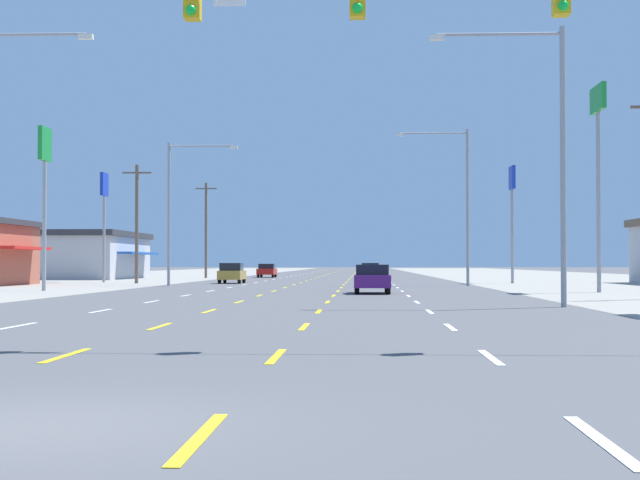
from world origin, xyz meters
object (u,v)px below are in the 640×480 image
at_px(streetlight_right_row_1, 460,194).
at_px(streetlight_left_row_0, 2,146).
at_px(pole_sign_right_row_2, 512,195).
at_px(streetlight_right_row_0, 548,142).
at_px(hatchback_far_left_near, 232,273).
at_px(streetlight_left_row_1, 176,201).
at_px(pole_sign_left_row_2, 104,201).
at_px(sedan_inner_right_nearest, 372,279).
at_px(hatchback_inner_right_mid, 370,271).
at_px(pole_sign_left_row_1, 45,170).
at_px(sedan_far_left_midfar, 267,270).
at_px(pole_sign_right_row_1, 598,133).

bearing_deg(streetlight_right_row_1, streetlight_left_row_0, -121.42).
height_order(pole_sign_right_row_2, streetlight_right_row_0, streetlight_right_row_0).
bearing_deg(streetlight_left_row_0, pole_sign_right_row_2, 59.07).
xyz_separation_m(hatchback_far_left_near, streetlight_right_row_1, (16.47, -7.49, 5.38)).
bearing_deg(streetlight_left_row_1, streetlight_right_row_1, 0.00).
xyz_separation_m(hatchback_far_left_near, pole_sign_left_row_2, (-10.63, 3.11, 5.67)).
relative_size(streetlight_left_row_0, streetlight_right_row_0, 1.02).
xyz_separation_m(sedan_inner_right_nearest, pole_sign_right_row_2, (10.81, 25.27, 5.94)).
distance_m(hatchback_far_left_near, streetlight_left_row_1, 9.41).
bearing_deg(pole_sign_left_row_2, hatchback_far_left_near, -16.32).
bearing_deg(hatchback_inner_right_mid, pole_sign_left_row_1, -114.91).
bearing_deg(sedan_far_left_midfar, hatchback_inner_right_mid, -46.37).
distance_m(pole_sign_left_row_2, streetlight_right_row_0, 50.36).
relative_size(sedan_inner_right_nearest, pole_sign_right_row_1, 0.41).
bearing_deg(pole_sign_left_row_1, streetlight_right_row_0, -38.12).
height_order(pole_sign_right_row_1, streetlight_left_row_0, pole_sign_right_row_1).
xyz_separation_m(streetlight_left_row_0, streetlight_right_row_1, (19.45, 31.84, 0.43)).
distance_m(hatchback_inner_right_mid, pole_sign_left_row_2, 27.02).
height_order(sedan_far_left_midfar, pole_sign_left_row_2, pole_sign_left_row_2).
xyz_separation_m(hatchback_inner_right_mid, pole_sign_left_row_1, (-18.24, -39.27, 5.92)).
height_order(pole_sign_left_row_1, pole_sign_right_row_1, pole_sign_right_row_1).
bearing_deg(streetlight_right_row_1, sedan_far_left_midfar, 113.99).
bearing_deg(streetlight_right_row_0, pole_sign_right_row_1, 71.48).
bearing_deg(pole_sign_right_row_2, hatchback_inner_right_mid, 120.92).
xyz_separation_m(sedan_far_left_midfar, streetlight_left_row_1, (-2.45, -37.82, 4.99)).
relative_size(pole_sign_left_row_2, pole_sign_right_row_1, 0.80).
height_order(hatchback_far_left_near, streetlight_left_row_0, streetlight_left_row_0).
xyz_separation_m(pole_sign_right_row_2, streetlight_left_row_1, (-24.03, -8.55, -0.95)).
bearing_deg(pole_sign_left_row_1, pole_sign_right_row_2, 36.57).
relative_size(sedan_inner_right_nearest, streetlight_right_row_1, 0.43).
height_order(streetlight_left_row_1, streetlight_right_row_1, streetlight_right_row_1).
xyz_separation_m(streetlight_left_row_1, streetlight_right_row_1, (19.27, 0.00, 0.42)).
relative_size(sedan_inner_right_nearest, streetlight_left_row_1, 0.46).
bearing_deg(sedan_inner_right_nearest, streetlight_right_row_1, 70.09).
distance_m(sedan_inner_right_nearest, streetlight_right_row_0, 17.04).
xyz_separation_m(sedan_inner_right_nearest, streetlight_right_row_1, (6.05, 16.72, 5.41)).
height_order(pole_sign_right_row_2, streetlight_left_row_1, streetlight_left_row_1).
distance_m(pole_sign_right_row_2, streetlight_right_row_0, 40.69).
relative_size(hatchback_far_left_near, pole_sign_right_row_1, 0.36).
xyz_separation_m(pole_sign_right_row_2, streetlight_left_row_0, (-24.21, -40.40, -0.96)).
height_order(sedan_inner_right_nearest, hatchback_far_left_near, hatchback_far_left_near).
distance_m(streetlight_right_row_0, streetlight_right_row_1, 31.85).
height_order(pole_sign_left_row_1, streetlight_right_row_0, streetlight_right_row_0).
bearing_deg(pole_sign_right_row_1, streetlight_left_row_0, -145.46).
relative_size(pole_sign_right_row_1, pole_sign_right_row_2, 1.22).
bearing_deg(hatchback_inner_right_mid, pole_sign_right_row_2, -59.08).
bearing_deg(pole_sign_right_row_1, sedan_far_left_midfar, 113.43).
xyz_separation_m(hatchback_far_left_near, sedan_far_left_midfar, (-0.35, 30.33, -0.03)).
relative_size(hatchback_far_left_near, sedan_far_left_midfar, 0.87).
distance_m(sedan_inner_right_nearest, hatchback_inner_right_mid, 43.09).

